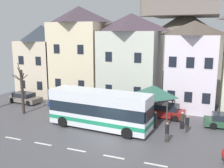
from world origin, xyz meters
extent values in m
cube|color=#4F4D52|center=(0.00, 0.00, -0.03)|extent=(40.00, 60.00, 0.06)
cube|color=silver|center=(-7.50, -2.66, 0.00)|extent=(1.60, 0.20, 0.01)
cube|color=silver|center=(-4.50, -2.66, 0.00)|extent=(1.60, 0.20, 0.01)
cube|color=silver|center=(-1.50, -2.66, 0.00)|extent=(1.60, 0.20, 0.01)
cube|color=silver|center=(1.50, -2.66, 0.00)|extent=(1.60, 0.20, 0.01)
cube|color=silver|center=(4.50, -2.66, 0.00)|extent=(1.60, 0.20, 0.01)
cube|color=beige|center=(-14.76, 11.84, 3.74)|extent=(5.50, 5.68, 7.47)
pyramid|color=#303843|center=(-14.76, 11.84, 8.57)|extent=(5.50, 5.68, 2.19)
cube|color=black|center=(-16.14, 8.97, 1.79)|extent=(0.80, 0.06, 1.10)
cube|color=black|center=(-13.39, 8.97, 1.79)|extent=(0.80, 0.06, 1.10)
cube|color=black|center=(-16.14, 8.97, 5.04)|extent=(0.80, 0.06, 1.10)
cube|color=black|center=(-13.39, 8.97, 5.04)|extent=(0.80, 0.06, 1.10)
cube|color=beige|center=(-8.88, 11.83, 4.94)|extent=(6.63, 5.66, 9.88)
pyramid|color=#41353F|center=(-8.88, 11.83, 10.91)|extent=(6.63, 5.66, 2.07)
cube|color=black|center=(-10.54, 8.97, 2.36)|extent=(0.80, 0.06, 1.10)
cube|color=black|center=(-7.22, 8.97, 2.36)|extent=(0.80, 0.06, 1.10)
cube|color=black|center=(-10.54, 8.97, 6.66)|extent=(0.80, 0.06, 1.10)
cube|color=black|center=(-7.22, 8.97, 6.66)|extent=(0.80, 0.06, 1.10)
cube|color=silver|center=(-1.87, 11.93, 4.39)|extent=(6.90, 5.87, 8.79)
pyramid|color=#473742|center=(-1.87, 11.93, 9.84)|extent=(6.90, 5.87, 2.10)
cube|color=black|center=(-3.60, 8.97, 2.10)|extent=(0.80, 0.06, 1.10)
cube|color=black|center=(-0.15, 8.97, 2.10)|extent=(0.80, 0.06, 1.10)
cube|color=black|center=(-3.60, 8.97, 5.92)|extent=(0.80, 0.06, 1.10)
cube|color=black|center=(-0.15, 8.97, 5.92)|extent=(0.80, 0.06, 1.10)
cube|color=white|center=(5.41, 11.76, 4.18)|extent=(5.32, 5.51, 8.35)
pyramid|color=brown|center=(5.41, 11.76, 9.14)|extent=(5.32, 5.51, 1.57)
cube|color=black|center=(3.64, 8.97, 2.00)|extent=(0.80, 0.06, 1.10)
cube|color=black|center=(5.41, 8.97, 2.00)|extent=(0.80, 0.06, 1.10)
cube|color=black|center=(7.19, 8.97, 2.00)|extent=(0.80, 0.06, 1.10)
cube|color=black|center=(3.64, 8.97, 5.63)|extent=(0.80, 0.06, 1.10)
cube|color=black|center=(5.41, 8.97, 5.63)|extent=(0.80, 0.06, 1.10)
cube|color=black|center=(7.19, 8.97, 5.63)|extent=(0.80, 0.06, 1.10)
cone|color=#665E53|center=(1.93, 35.70, 6.34)|extent=(39.04, 39.04, 12.68)
cube|color=gray|center=(1.93, 35.70, 14.71)|extent=(12.36, 12.36, 6.09)
cube|color=silver|center=(-1.74, 2.17, 0.86)|extent=(9.58, 3.15, 1.21)
cube|color=#1E8C60|center=(-1.74, 2.17, 0.92)|extent=(9.60, 3.17, 0.36)
cube|color=#19232D|center=(-1.74, 2.17, 1.98)|extent=(9.48, 3.11, 1.02)
cube|color=silver|center=(-1.74, 2.17, 2.97)|extent=(9.58, 3.15, 0.96)
cube|color=#19232D|center=(2.99, 1.86, 1.98)|extent=(0.20, 2.13, 0.98)
cylinder|color=black|center=(1.54, 3.18, 0.50)|extent=(1.02, 0.35, 1.00)
cylinder|color=black|center=(1.38, 0.75, 0.50)|extent=(1.02, 0.35, 1.00)
cylinder|color=black|center=(-4.86, 3.60, 0.50)|extent=(1.02, 0.35, 1.00)
cylinder|color=black|center=(-5.02, 1.17, 0.50)|extent=(1.02, 0.35, 1.00)
cylinder|color=#473D33|center=(0.65, 8.00, 1.20)|extent=(0.14, 0.14, 2.40)
cylinder|color=#473D33|center=(3.95, 8.00, 1.20)|extent=(0.14, 0.14, 2.40)
cylinder|color=#473D33|center=(0.65, 4.70, 1.20)|extent=(0.14, 0.14, 2.40)
cylinder|color=#473D33|center=(3.95, 4.70, 1.20)|extent=(0.14, 0.14, 2.40)
pyramid|color=#306150|center=(2.30, 6.35, 2.97)|extent=(3.60, 3.60, 1.13)
cube|color=navy|center=(-7.74, 6.70, 0.48)|extent=(4.43, 1.85, 0.60)
cube|color=#1E232D|center=(-7.96, 6.70, 1.03)|extent=(2.66, 1.63, 0.50)
cylinder|color=black|center=(-6.27, 7.58, 0.32)|extent=(0.64, 0.20, 0.64)
cylinder|color=black|center=(-6.27, 5.81, 0.32)|extent=(0.64, 0.20, 0.64)
cylinder|color=black|center=(-9.20, 7.58, 0.32)|extent=(0.64, 0.20, 0.64)
cylinder|color=black|center=(-9.20, 5.82, 0.32)|extent=(0.64, 0.20, 0.64)
cylinder|color=black|center=(7.89, 7.23, 0.32)|extent=(0.65, 0.25, 0.64)
cylinder|color=black|center=(8.03, 5.60, 0.32)|extent=(0.65, 0.25, 0.64)
cube|color=slate|center=(-13.96, 6.72, 0.47)|extent=(4.26, 2.24, 0.58)
cube|color=#1E232D|center=(-14.16, 6.74, 1.02)|extent=(2.61, 1.85, 0.52)
cylinder|color=black|center=(-12.53, 7.45, 0.32)|extent=(0.66, 0.26, 0.64)
cylinder|color=black|center=(-12.70, 5.72, 0.32)|extent=(0.66, 0.26, 0.64)
cylinder|color=black|center=(-15.22, 7.73, 0.32)|extent=(0.66, 0.26, 0.64)
cylinder|color=black|center=(-15.39, 5.99, 0.32)|extent=(0.66, 0.26, 0.64)
cube|color=maroon|center=(3.23, 7.37, 0.52)|extent=(4.19, 2.07, 0.69)
cube|color=#1E232D|center=(3.43, 7.36, 1.16)|extent=(2.55, 1.73, 0.58)
cylinder|color=black|center=(1.83, 6.63, 0.32)|extent=(0.65, 0.25, 0.64)
cylinder|color=black|center=(1.95, 8.31, 0.32)|extent=(0.65, 0.25, 0.64)
cylinder|color=black|center=(4.50, 6.43, 0.32)|extent=(0.65, 0.25, 0.64)
cylinder|color=black|center=(4.63, 8.11, 0.32)|extent=(0.65, 0.25, 0.64)
cylinder|color=#38332D|center=(5.79, 3.94, 0.36)|extent=(0.17, 0.17, 0.71)
cylinder|color=#38332D|center=(5.89, 4.12, 0.36)|extent=(0.17, 0.17, 0.71)
cylinder|color=black|center=(5.84, 4.03, 0.99)|extent=(0.34, 0.34, 0.65)
sphere|color=#9E7A60|center=(5.84, 4.03, 1.42)|extent=(0.23, 0.23, 0.23)
cylinder|color=#38332D|center=(4.65, 1.26, 0.42)|extent=(0.13, 0.13, 0.83)
cylinder|color=#38332D|center=(4.46, 1.22, 0.42)|extent=(0.13, 0.13, 0.83)
cylinder|color=black|center=(4.56, 1.24, 1.12)|extent=(0.31, 0.31, 0.68)
sphere|color=#9E7A60|center=(4.56, 1.24, 1.57)|extent=(0.21, 0.21, 0.21)
cylinder|color=black|center=(5.25, 4.68, 0.40)|extent=(0.16, 0.16, 0.79)
cylinder|color=black|center=(5.44, 4.65, 0.40)|extent=(0.16, 0.16, 0.79)
cylinder|color=#2D382D|center=(5.34, 4.67, 1.07)|extent=(0.31, 0.31, 0.66)
sphere|color=#D1AD89|center=(5.34, 4.67, 1.52)|extent=(0.22, 0.22, 0.22)
cylinder|color=#38332D|center=(2.97, 3.98, 0.38)|extent=(0.15, 0.15, 0.76)
cylinder|color=#38332D|center=(3.03, 4.19, 0.38)|extent=(0.15, 0.15, 0.76)
cylinder|color=#232B38|center=(3.00, 4.09, 1.03)|extent=(0.36, 0.36, 0.64)
sphere|color=tan|center=(3.00, 4.09, 1.46)|extent=(0.21, 0.21, 0.21)
cube|color=#473828|center=(1.41, 8.49, 0.45)|extent=(1.72, 0.45, 0.08)
cube|color=#473828|center=(1.41, 8.71, 0.67)|extent=(1.72, 0.06, 0.40)
cube|color=#2D2D33|center=(0.63, 8.49, 0.23)|extent=(0.08, 0.36, 0.45)
cube|color=#2D2D33|center=(2.19, 8.49, 0.23)|extent=(0.08, 0.36, 0.45)
cylinder|color=#382D28|center=(-11.21, 3.14, 2.39)|extent=(0.31, 0.31, 4.77)
cylinder|color=#382D28|center=(-11.39, 3.55, 3.78)|extent=(0.48, 0.92, 1.09)
cylinder|color=#382D28|center=(-10.99, 2.66, 4.65)|extent=(0.55, 1.04, 1.14)
cylinder|color=#382D28|center=(-11.63, 3.40, 4.85)|extent=(0.93, 0.63, 1.24)
cylinder|color=#382D28|center=(-11.72, 3.23, 3.85)|extent=(1.06, 0.27, 0.67)
cylinder|color=#382D28|center=(-10.70, 3.01, 4.02)|extent=(1.08, 0.35, 0.72)
cylinder|color=#382D28|center=(-11.44, 2.74, 3.93)|extent=(0.55, 0.87, 0.82)
camera|label=1|loc=(7.55, -18.44, 8.68)|focal=41.46mm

